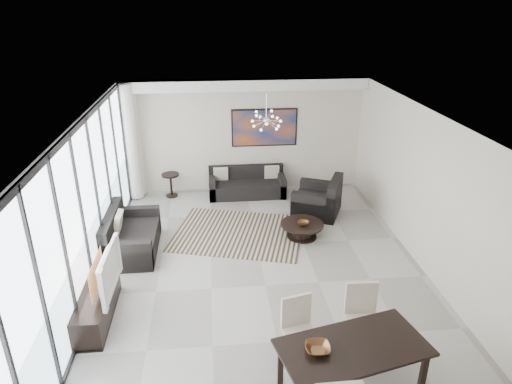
{
  "coord_description": "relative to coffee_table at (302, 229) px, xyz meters",
  "views": [
    {
      "loc": [
        -0.85,
        -6.73,
        4.74
      ],
      "look_at": [
        -0.04,
        1.31,
        1.25
      ],
      "focal_mm": 32.0,
      "sensor_mm": 36.0,
      "label": 1
    }
  ],
  "objects": [
    {
      "name": "room_shell",
      "position": [
        -0.52,
        -1.68,
        1.27
      ],
      "size": [
        6.0,
        9.0,
        2.9
      ],
      "color": "#A8A39B",
      "rests_on": "ground"
    },
    {
      "name": "window_wall",
      "position": [
        -3.84,
        -1.68,
        1.29
      ],
      "size": [
        0.37,
        8.95,
        2.9
      ],
      "color": "white",
      "rests_on": "floor"
    },
    {
      "name": "soffit",
      "position": [
        -0.98,
        2.62,
        2.59
      ],
      "size": [
        5.98,
        0.4,
        0.26
      ],
      "primitive_type": "cube",
      "color": "white",
      "rests_on": "room_shell"
    },
    {
      "name": "painting",
      "position": [
        -0.48,
        2.79,
        1.47
      ],
      "size": [
        1.68,
        0.04,
        0.98
      ],
      "primitive_type": "cube",
      "color": "#AA4F17",
      "rests_on": "room_shell"
    },
    {
      "name": "chandelier",
      "position": [
        -0.68,
        0.82,
        2.17
      ],
      "size": [
        0.66,
        0.66,
        0.71
      ],
      "color": "silver",
      "rests_on": "room_shell"
    },
    {
      "name": "rug",
      "position": [
        -1.32,
        0.31,
        -0.17
      ],
      "size": [
        3.17,
        2.73,
        0.01
      ],
      "primitive_type": "cube",
      "rotation": [
        0.0,
        0.0,
        -0.27
      ],
      "color": "black",
      "rests_on": "floor"
    },
    {
      "name": "coffee_table",
      "position": [
        0.0,
        0.0,
        0.0
      ],
      "size": [
        0.91,
        0.91,
        0.32
      ],
      "color": "black",
      "rests_on": "floor"
    },
    {
      "name": "bowl_coffee",
      "position": [
        0.01,
        -0.06,
        0.18
      ],
      "size": [
        0.29,
        0.29,
        0.08
      ],
      "primitive_type": "imported",
      "rotation": [
        0.0,
        0.0,
        0.16
      ],
      "color": "brown",
      "rests_on": "coffee_table"
    },
    {
      "name": "sofa_main",
      "position": [
        -0.97,
        2.38,
        0.06
      ],
      "size": [
        1.94,
        0.79,
        0.7
      ],
      "color": "black",
      "rests_on": "floor"
    },
    {
      "name": "loveseat",
      "position": [
        -3.53,
        -0.21,
        0.11
      ],
      "size": [
        0.95,
        1.69,
        0.84
      ],
      "color": "black",
      "rests_on": "floor"
    },
    {
      "name": "armchair",
      "position": [
        0.61,
        1.11,
        0.13
      ],
      "size": [
        1.36,
        1.38,
        0.89
      ],
      "color": "black",
      "rests_on": "floor"
    },
    {
      "name": "side_table",
      "position": [
        -2.9,
        2.47,
        0.23
      ],
      "size": [
        0.44,
        0.44,
        0.61
      ],
      "color": "black",
      "rests_on": "floor"
    },
    {
      "name": "tv_console",
      "position": [
        -3.74,
        -2.29,
        0.07
      ],
      "size": [
        0.45,
        1.59,
        0.5
      ],
      "primitive_type": "cube",
      "color": "black",
      "rests_on": "floor"
    },
    {
      "name": "television",
      "position": [
        -3.58,
        -2.25,
        0.66
      ],
      "size": [
        0.18,
        1.2,
        0.69
      ],
      "primitive_type": "imported",
      "rotation": [
        0.0,
        0.0,
        1.55
      ],
      "color": "gray",
      "rests_on": "tv_console"
    },
    {
      "name": "dining_table",
      "position": [
        -0.19,
        -4.15,
        0.5
      ],
      "size": [
        2.0,
        1.32,
        0.77
      ],
      "color": "black",
      "rests_on": "floor"
    },
    {
      "name": "dining_chair_nw",
      "position": [
        -0.74,
        -3.43,
        0.37
      ],
      "size": [
        0.54,
        0.54,
        0.96
      ],
      "color": "beige",
      "rests_on": "floor"
    },
    {
      "name": "dining_chair_ne",
      "position": [
        0.21,
        -3.29,
        0.4
      ],
      "size": [
        0.48,
        0.48,
        1.01
      ],
      "color": "beige",
      "rests_on": "floor"
    },
    {
      "name": "bowl_dining",
      "position": [
        -0.65,
        -4.19,
        0.62
      ],
      "size": [
        0.33,
        0.33,
        0.08
      ],
      "primitive_type": "imported",
      "rotation": [
        0.0,
        0.0,
        -0.07
      ],
      "color": "brown",
      "rests_on": "dining_table"
    }
  ]
}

